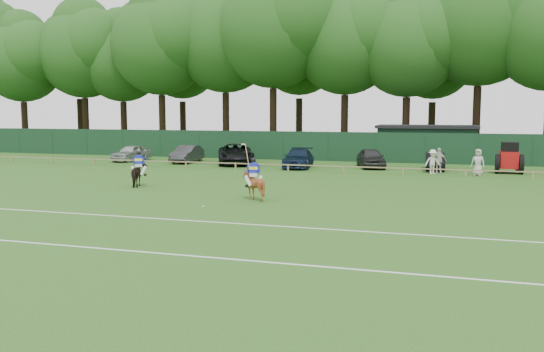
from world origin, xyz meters
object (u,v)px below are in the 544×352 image
at_px(horse_dark, 139,174).
at_px(sedan_silver, 131,153).
at_px(spectator_mid, 439,161).
at_px(sedan_navy, 298,158).
at_px(tractor, 509,158).
at_px(polo_ball, 203,207).
at_px(sedan_grey, 187,154).
at_px(estate_black, 435,161).
at_px(spectator_left, 433,162).
at_px(hatch_grey, 371,158).
at_px(suv_black, 236,154).
at_px(utility_shed, 427,143).
at_px(horse_chestnut, 254,185).
at_px(spectator_right, 478,162).

xyz_separation_m(horse_dark, sedan_silver, (-9.21, 14.47, -0.01)).
relative_size(sedan_silver, spectator_mid, 2.36).
relative_size(sedan_navy, tractor, 1.90).
bearing_deg(polo_ball, sedan_grey, 117.56).
height_order(estate_black, spectator_left, spectator_left).
bearing_deg(hatch_grey, horse_dark, -144.28).
xyz_separation_m(sedan_silver, estate_black, (24.93, 0.11, -0.08)).
bearing_deg(sedan_silver, sedan_grey, 9.02).
bearing_deg(sedan_silver, suv_black, 7.00).
distance_m(suv_black, hatch_grey, 10.75).
bearing_deg(spectator_mid, horse_dark, -150.92).
height_order(suv_black, tractor, tractor).
distance_m(sedan_grey, hatch_grey, 15.14).
bearing_deg(spectator_mid, polo_ball, -126.96).
xyz_separation_m(sedan_navy, polo_ball, (0.60, -18.81, -0.67)).
bearing_deg(estate_black, suv_black, 177.17).
bearing_deg(utility_shed, polo_ball, -106.67).
xyz_separation_m(horse_dark, suv_black, (0.31, 14.43, 0.11)).
bearing_deg(polo_ball, suv_black, 107.01).
xyz_separation_m(sedan_silver, tractor, (29.84, -0.53, 0.31)).
height_order(horse_chestnut, sedan_grey, horse_chestnut).
relative_size(suv_black, spectator_left, 3.56).
height_order(hatch_grey, utility_shed, utility_shed).
xyz_separation_m(sedan_grey, polo_ball, (10.47, -20.07, -0.66)).
distance_m(polo_ball, utility_shed, 29.29).
bearing_deg(spectator_left, utility_shed, 69.69).
relative_size(horse_dark, sedan_silver, 0.41).
distance_m(suv_black, utility_shed, 16.62).
height_order(horse_dark, utility_shed, utility_shed).
bearing_deg(sedan_navy, hatch_grey, 7.89).
bearing_deg(spectator_mid, estate_black, 88.96).
bearing_deg(sedan_navy, sedan_grey, 165.22).
xyz_separation_m(sedan_silver, utility_shed, (23.99, 8.11, 0.83)).
bearing_deg(spectator_mid, sedan_grey, 164.95).
relative_size(hatch_grey, tractor, 1.67).
relative_size(spectator_mid, polo_ball, 19.50).
height_order(spectator_right, polo_ball, spectator_right).
distance_m(horse_chestnut, estate_black, 19.02).
distance_m(sedan_navy, spectator_left, 9.97).
bearing_deg(hatch_grey, sedan_navy, 177.84).
height_order(sedan_silver, spectator_right, spectator_right).
height_order(sedan_grey, tractor, tractor).
relative_size(horse_dark, horse_chestnut, 1.17).
bearing_deg(spectator_left, suv_black, 145.43).
bearing_deg(tractor, sedan_navy, -176.46).
bearing_deg(horse_chestnut, spectator_right, -141.04).
bearing_deg(polo_ball, spectator_left, 61.81).
distance_m(sedan_navy, tractor, 14.85).
relative_size(sedan_silver, sedan_grey, 0.96).
relative_size(horse_dark, spectator_left, 1.02).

